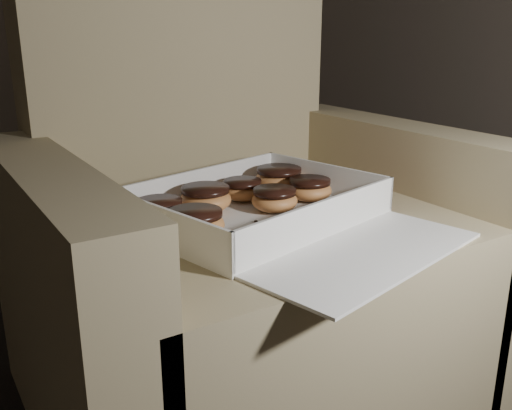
{
  "coord_description": "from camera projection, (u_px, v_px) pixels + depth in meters",
  "views": [
    {
      "loc": [
        -0.12,
        -0.55,
        0.72
      ],
      "look_at": [
        0.39,
        0.25,
        0.42
      ],
      "focal_mm": 40.0,
      "sensor_mm": 36.0,
      "label": 1
    }
  ],
  "objects": [
    {
      "name": "crumb_b",
      "position": [
        319.0,
        212.0,
        1.01
      ],
      "size": [
        0.01,
        0.01,
        0.0
      ],
      "primitive_type": "ellipsoid",
      "color": "black",
      "rests_on": "bakery_box"
    },
    {
      "name": "crumb_d",
      "position": [
        218.0,
        247.0,
        0.86
      ],
      "size": [
        0.01,
        0.01,
        0.0
      ],
      "primitive_type": "ellipsoid",
      "color": "black",
      "rests_on": "bakery_box"
    },
    {
      "name": "bakery_box",
      "position": [
        275.0,
        218.0,
        0.97
      ],
      "size": [
        0.5,
        0.55,
        0.07
      ],
      "rotation": [
        0.0,
        0.0,
        0.24
      ],
      "color": "white",
      "rests_on": "armchair"
    },
    {
      "name": "donut_e",
      "position": [
        243.0,
        189.0,
        1.09
      ],
      "size": [
        0.08,
        0.08,
        0.04
      ],
      "color": "#C58144",
      "rests_on": "bakery_box"
    },
    {
      "name": "donut_g",
      "position": [
        310.0,
        189.0,
        1.08
      ],
      "size": [
        0.08,
        0.08,
        0.04
      ],
      "color": "#C58144",
      "rests_on": "bakery_box"
    },
    {
      "name": "crumb_c",
      "position": [
        332.0,
        206.0,
        1.05
      ],
      "size": [
        0.01,
        0.01,
        0.0
      ],
      "primitive_type": "ellipsoid",
      "color": "black",
      "rests_on": "bakery_box"
    },
    {
      "name": "donut_a",
      "position": [
        275.0,
        199.0,
        1.02
      ],
      "size": [
        0.08,
        0.08,
        0.04
      ],
      "color": "#C58144",
      "rests_on": "bakery_box"
    },
    {
      "name": "donut_d",
      "position": [
        205.0,
        198.0,
        1.02
      ],
      "size": [
        0.09,
        0.09,
        0.05
      ],
      "color": "#C58144",
      "rests_on": "bakery_box"
    },
    {
      "name": "crumb_e",
      "position": [
        256.0,
        221.0,
        0.97
      ],
      "size": [
        0.01,
        0.01,
        0.0
      ],
      "primitive_type": "ellipsoid",
      "color": "black",
      "rests_on": "bakery_box"
    },
    {
      "name": "donut_f",
      "position": [
        195.0,
        223.0,
        0.89
      ],
      "size": [
        0.09,
        0.09,
        0.05
      ],
      "color": "#C58144",
      "rests_on": "bakery_box"
    },
    {
      "name": "crumb_a",
      "position": [
        344.0,
        209.0,
        1.03
      ],
      "size": [
        0.01,
        0.01,
        0.0
      ],
      "primitive_type": "ellipsoid",
      "color": "black",
      "rests_on": "bakery_box"
    },
    {
      "name": "donut_c",
      "position": [
        160.0,
        211.0,
        0.96
      ],
      "size": [
        0.08,
        0.08,
        0.04
      ],
      "color": "#C58144",
      "rests_on": "bakery_box"
    },
    {
      "name": "armchair",
      "position": [
        244.0,
        259.0,
        1.13
      ],
      "size": [
        0.84,
        0.71,
        0.87
      ],
      "color": "#847654",
      "rests_on": "floor"
    },
    {
      "name": "donut_b",
      "position": [
        279.0,
        178.0,
        1.15
      ],
      "size": [
        0.1,
        0.1,
        0.05
      ],
      "color": "#C58144",
      "rests_on": "bakery_box"
    }
  ]
}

